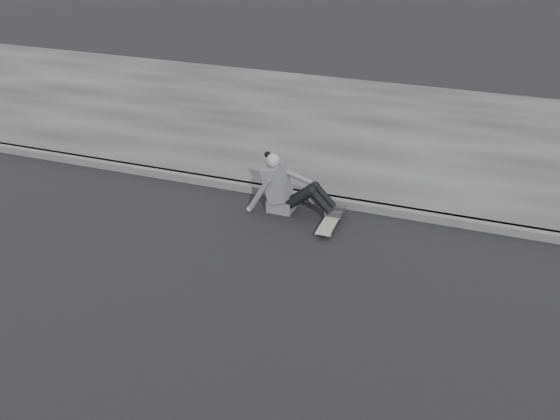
# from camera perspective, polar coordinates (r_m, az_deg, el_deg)

# --- Properties ---
(ground) EXTENTS (80.00, 80.00, 0.00)m
(ground) POSITION_cam_1_polar(r_m,az_deg,el_deg) (7.40, -5.80, -7.43)
(ground) COLOR black
(ground) RESTS_ON ground
(curb) EXTENTS (24.00, 0.16, 0.12)m
(curb) POSITION_cam_1_polar(r_m,az_deg,el_deg) (9.42, 0.81, 1.49)
(curb) COLOR #4E4E4E
(curb) RESTS_ON ground
(sidewalk) EXTENTS (24.00, 6.00, 0.12)m
(sidewalk) POSITION_cam_1_polar(r_m,az_deg,el_deg) (12.08, 5.55, 7.56)
(sidewalk) COLOR #393939
(sidewalk) RESTS_ON ground
(skateboard) EXTENTS (0.20, 0.78, 0.09)m
(skateboard) POSITION_cam_1_polar(r_m,az_deg,el_deg) (8.65, 4.58, -1.12)
(skateboard) COLOR gray
(skateboard) RESTS_ON ground
(seated_woman) EXTENTS (1.38, 0.46, 0.88)m
(seated_woman) POSITION_cam_1_polar(r_m,az_deg,el_deg) (8.91, 0.54, 2.02)
(seated_woman) COLOR #535356
(seated_woman) RESTS_ON ground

